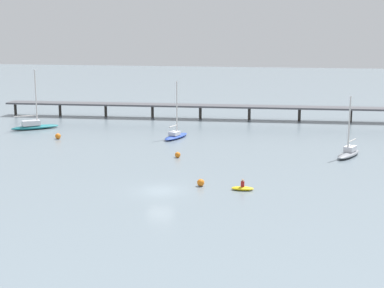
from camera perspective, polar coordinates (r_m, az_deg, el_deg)
name	(u,v)px	position (r m, az deg, el deg)	size (l,w,h in m)	color
ground_plane	(160,191)	(56.15, -3.22, -4.74)	(400.00, 400.00, 0.00)	slate
pier	(325,102)	(101.17, 13.23, 4.19)	(81.08, 8.20, 7.09)	#4C4C51
sailboat_blue	(176,135)	(83.33, -1.65, 0.94)	(3.32, 6.39, 8.35)	#2D4CB7
sailboat_teal	(34,125)	(94.54, -15.63, 1.83)	(7.13, 6.38, 9.56)	#1E727A
sailboat_gray	(349,152)	(73.84, 15.52, -0.79)	(3.99, 6.30, 7.67)	gray
dinghy_yellow	(242,188)	(56.49, 5.11, -4.43)	(2.26, 1.08, 1.14)	yellow
mooring_buoy_far	(201,183)	(57.64, 0.88, -3.91)	(0.75, 0.75, 0.75)	orange
mooring_buoy_near	(58,136)	(85.09, -13.36, 0.77)	(0.83, 0.83, 0.83)	orange
mooring_buoy_inner	(178,155)	(70.59, -1.46, -1.09)	(0.71, 0.71, 0.71)	orange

